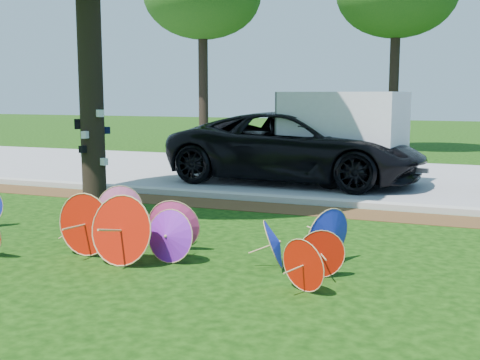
# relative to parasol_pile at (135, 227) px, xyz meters

# --- Properties ---
(ground) EXTENTS (90.00, 90.00, 0.00)m
(ground) POSITION_rel_parasol_pile_xyz_m (0.51, -0.64, -0.38)
(ground) COLOR black
(ground) RESTS_ON ground
(mulch_strip) EXTENTS (90.00, 1.00, 0.01)m
(mulch_strip) POSITION_rel_parasol_pile_xyz_m (0.51, 3.86, -0.37)
(mulch_strip) COLOR #472D16
(mulch_strip) RESTS_ON ground
(curb) EXTENTS (90.00, 0.30, 0.12)m
(curb) POSITION_rel_parasol_pile_xyz_m (0.51, 4.56, -0.32)
(curb) COLOR #B7B5AD
(curb) RESTS_ON ground
(street) EXTENTS (90.00, 8.00, 0.01)m
(street) POSITION_rel_parasol_pile_xyz_m (0.51, 8.71, -0.37)
(street) COLOR gray
(street) RESTS_ON ground
(parasol_pile) EXTENTS (6.48, 2.48, 0.93)m
(parasol_pile) POSITION_rel_parasol_pile_xyz_m (0.00, 0.00, 0.00)
(parasol_pile) COLOR purple
(parasol_pile) RESTS_ON ground
(black_van) EXTENTS (6.33, 3.08, 1.73)m
(black_van) POSITION_rel_parasol_pile_xyz_m (0.17, 7.32, 0.49)
(black_van) COLOR black
(black_van) RESTS_ON ground
(cargo_trailer) EXTENTS (2.96, 2.10, 2.53)m
(cargo_trailer) POSITION_rel_parasol_pile_xyz_m (1.31, 7.43, 0.89)
(cargo_trailer) COLOR silver
(cargo_trailer) RESTS_ON ground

